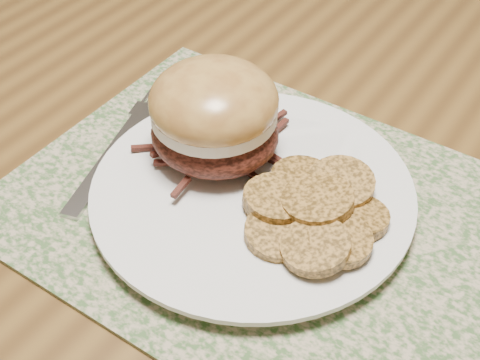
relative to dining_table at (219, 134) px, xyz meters
name	(u,v)px	position (x,y,z in m)	size (l,w,h in m)	color
dining_table	(219,134)	(0.00, 0.00, 0.00)	(1.50, 0.90, 0.75)	brown
placemat	(274,215)	(0.16, -0.14, 0.08)	(0.45, 0.33, 0.00)	#3E5E30
dinner_plate	(252,194)	(0.14, -0.14, 0.09)	(0.26, 0.26, 0.02)	white
pork_sandwich	(214,115)	(0.09, -0.12, 0.14)	(0.13, 0.13, 0.09)	black
roasted_potatoes	(312,209)	(0.20, -0.14, 0.11)	(0.13, 0.15, 0.03)	#9F6F2F
fork	(122,142)	(-0.01, -0.15, 0.09)	(0.07, 0.20, 0.00)	#B5B6BD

